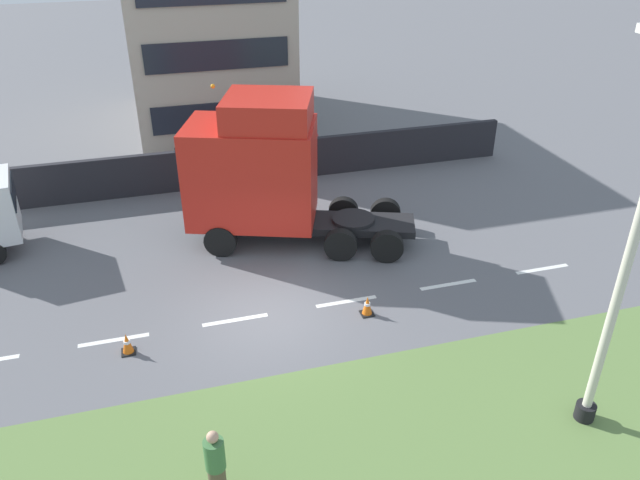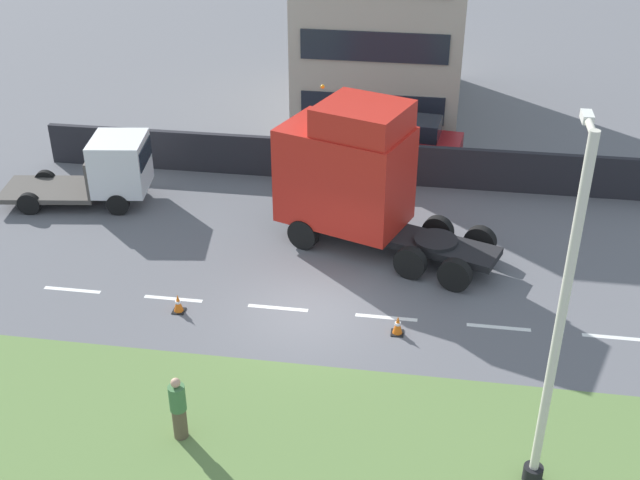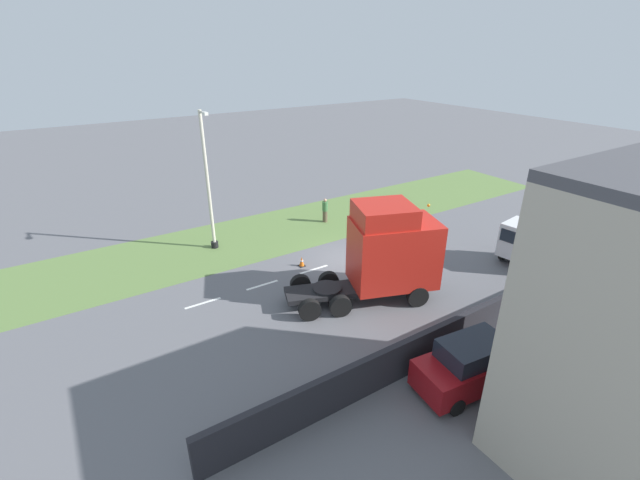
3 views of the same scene
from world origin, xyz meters
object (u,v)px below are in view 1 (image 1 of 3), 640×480
object	(u,v)px
lorry_cab	(260,171)
pedestrian	(216,466)
traffic_cone_trailing	(367,306)
lamp_post	(622,275)
parked_car	(266,142)
traffic_cone_lead	(127,343)

from	to	relation	value
lorry_cab	pedestrian	xyz separation A→B (m)	(-9.88, 2.86, -1.61)
lorry_cab	traffic_cone_trailing	xyz separation A→B (m)	(-5.01, -1.91, -2.18)
lorry_cab	lamp_post	bearing A→B (deg)	-132.31
pedestrian	parked_car	bearing A→B (deg)	-14.77
pedestrian	traffic_cone_trailing	size ratio (longest dim) A/B	3.00
traffic_cone_lead	lorry_cab	bearing A→B (deg)	-42.48
lorry_cab	traffic_cone_lead	world-z (taller)	lorry_cab
pedestrian	lamp_post	bearing A→B (deg)	-90.75
lamp_post	traffic_cone_lead	world-z (taller)	lamp_post
lorry_cab	lamp_post	size ratio (longest dim) A/B	0.91
parked_car	traffic_cone_trailing	bearing A→B (deg)	-170.90
lorry_cab	lamp_post	distance (m)	11.35
traffic_cone_lead	parked_car	bearing A→B (deg)	-27.61
lamp_post	traffic_cone_trailing	bearing A→B (deg)	33.76
lorry_cab	parked_car	distance (m)	6.76
lorry_cab	parked_car	xyz separation A→B (m)	(6.44, -1.44, -1.48)
lorry_cab	traffic_cone_trailing	distance (m)	5.79
parked_car	traffic_cone_lead	xyz separation A→B (m)	(-11.34, 5.93, -0.70)
lorry_cab	pedestrian	distance (m)	10.41
pedestrian	traffic_cone_lead	size ratio (longest dim) A/B	3.00
lorry_cab	pedestrian	bearing A→B (deg)	-176.14
lorry_cab	traffic_cone_lead	bearing A→B (deg)	157.53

